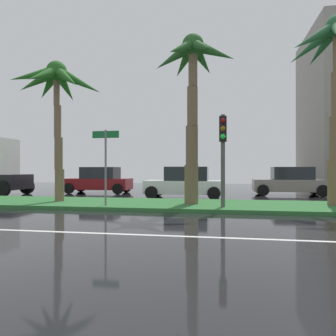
# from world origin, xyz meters

# --- Properties ---
(ground_plane) EXTENTS (90.00, 42.00, 0.10)m
(ground_plane) POSITION_xyz_m (0.00, 9.00, -0.05)
(ground_plane) COLOR black
(near_lane_divider_stripe) EXTENTS (81.00, 0.14, 0.01)m
(near_lane_divider_stripe) POSITION_xyz_m (0.00, 2.00, 0.00)
(near_lane_divider_stripe) COLOR white
(near_lane_divider_stripe) RESTS_ON ground_plane
(median_strip) EXTENTS (85.50, 4.00, 0.15)m
(median_strip) POSITION_xyz_m (0.00, 8.00, 0.07)
(median_strip) COLOR #2D6B33
(median_strip) RESTS_ON ground_plane
(palm_tree_centre_left) EXTENTS (4.12, 4.10, 6.28)m
(palm_tree_centre_left) POSITION_xyz_m (-3.22, 7.76, 5.29)
(palm_tree_centre_left) COLOR brown
(palm_tree_centre_left) RESTS_ON median_strip
(palm_tree_centre) EXTENTS (3.54, 3.40, 7.03)m
(palm_tree_centre) POSITION_xyz_m (2.88, 7.73, 5.46)
(palm_tree_centre) COLOR brown
(palm_tree_centre) RESTS_ON median_strip
(traffic_signal_median_right) EXTENTS (0.28, 0.43, 3.52)m
(traffic_signal_median_right) POSITION_xyz_m (4.11, 6.86, 2.58)
(traffic_signal_median_right) COLOR #4C4C47
(traffic_signal_median_right) RESTS_ON median_strip
(street_name_sign) EXTENTS (1.10, 0.08, 3.00)m
(street_name_sign) POSITION_xyz_m (-0.48, 6.60, 2.08)
(street_name_sign) COLOR slate
(street_name_sign) RESTS_ON median_strip
(car_in_traffic_leading) EXTENTS (4.30, 2.02, 1.72)m
(car_in_traffic_leading) POSITION_xyz_m (-4.05, 14.75, 0.83)
(car_in_traffic_leading) COLOR maroon
(car_in_traffic_leading) RESTS_ON ground_plane
(car_in_traffic_second) EXTENTS (4.30, 2.02, 1.72)m
(car_in_traffic_second) POSITION_xyz_m (2.03, 12.09, 0.83)
(car_in_traffic_second) COLOR white
(car_in_traffic_second) RESTS_ON ground_plane
(car_in_traffic_third) EXTENTS (4.30, 2.02, 1.72)m
(car_in_traffic_third) POSITION_xyz_m (8.12, 15.02, 0.83)
(car_in_traffic_third) COLOR gray
(car_in_traffic_third) RESTS_ON ground_plane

